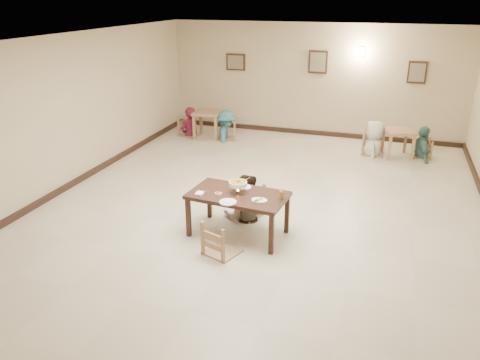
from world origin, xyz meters
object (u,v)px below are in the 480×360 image
(main_table, at_px, (238,198))
(bg_table_right, at_px, (399,135))
(curry_warmer, at_px, (238,184))
(bg_table_left, at_px, (208,116))
(chair_far, at_px, (247,187))
(bg_diner_c, at_px, (376,121))
(bg_diner_a, at_px, (189,107))
(main_diner, at_px, (245,175))
(bg_chair_rl, at_px, (375,133))
(bg_chair_ll, at_px, (189,118))
(bg_chair_rr, at_px, (423,140))
(bg_diner_d, at_px, (425,126))
(bg_diner_b, at_px, (226,110))
(drink_glass, at_px, (282,194))
(chair_near, at_px, (222,223))
(bg_chair_lr, at_px, (226,120))

(main_table, relative_size, bg_table_right, 1.92)
(curry_warmer, distance_m, bg_table_left, 5.59)
(main_table, xyz_separation_m, chair_far, (-0.08, 0.73, -0.11))
(bg_diner_c, bearing_deg, bg_diner_a, -94.51)
(chair_far, height_order, main_diner, main_diner)
(bg_chair_rl, bearing_deg, bg_diner_c, -178.01)
(main_diner, distance_m, bg_chair_ll, 5.27)
(curry_warmer, xyz_separation_m, bg_chair_rr, (3.00, 4.97, -0.44))
(chair_far, distance_m, main_diner, 0.28)
(bg_table_right, relative_size, bg_diner_d, 0.54)
(bg_table_right, bearing_deg, bg_diner_a, 179.73)
(bg_table_right, xyz_separation_m, bg_diner_b, (-4.42, 0.05, 0.26))
(curry_warmer, xyz_separation_m, bg_diner_c, (1.87, 4.90, -0.04))
(main_table, distance_m, drink_glass, 0.72)
(bg_chair_ll, bearing_deg, main_diner, -124.63)
(bg_table_right, bearing_deg, drink_glass, -109.24)
(bg_diner_a, bearing_deg, main_table, 59.16)
(chair_near, distance_m, curry_warmer, 0.77)
(bg_table_right, relative_size, bg_chair_rl, 0.79)
(bg_chair_rl, distance_m, bg_chair_rr, 1.13)
(bg_chair_rl, bearing_deg, bg_table_left, 90.96)
(chair_near, xyz_separation_m, bg_chair_rl, (1.90, 5.58, 0.03))
(main_diner, xyz_separation_m, bg_diner_c, (1.94, 4.31, 0.03))
(drink_glass, distance_m, bg_diner_d, 5.49)
(bg_chair_ll, relative_size, bg_chair_rr, 1.18)
(bg_chair_rl, bearing_deg, bg_chair_lr, 91.35)
(bg_table_right, bearing_deg, bg_table_left, 179.00)
(bg_diner_a, bearing_deg, bg_table_right, 117.24)
(bg_table_right, distance_m, bg_diner_d, 0.62)
(chair_near, bearing_deg, bg_diner_d, -98.29)
(bg_table_right, xyz_separation_m, bg_chair_lr, (-4.42, 0.05, -0.01))
(bg_chair_rl, height_order, bg_diner_a, bg_diner_a)
(main_table, bearing_deg, bg_table_right, 69.35)
(main_diner, xyz_separation_m, bg_table_right, (2.50, 4.31, -0.26))
(bg_table_left, xyz_separation_m, bg_table_right, (4.95, -0.09, -0.05))
(bg_table_left, bearing_deg, curry_warmer, -63.24)
(bg_table_left, xyz_separation_m, bg_chair_rl, (4.39, -0.08, -0.05))
(main_table, xyz_separation_m, main_diner, (-0.08, 0.63, 0.16))
(chair_near, height_order, curry_warmer, chair_near)
(drink_glass, relative_size, bg_chair_rr, 0.18)
(chair_far, xyz_separation_m, bg_chair_lr, (-1.92, 4.26, -0.00))
(bg_chair_rr, bearing_deg, bg_chair_lr, -96.00)
(chair_near, xyz_separation_m, bg_chair_lr, (-1.95, 5.63, 0.02))
(main_diner, bearing_deg, chair_far, -104.56)
(bg_table_left, bearing_deg, main_diner, -60.88)
(main_table, bearing_deg, bg_table_left, 122.17)
(main_diner, relative_size, bg_chair_rr, 1.83)
(chair_near, bearing_deg, curry_warmer, -72.50)
(main_table, distance_m, bg_chair_lr, 5.38)
(bg_chair_ll, height_order, bg_diner_c, bg_diner_c)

